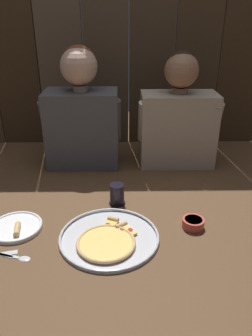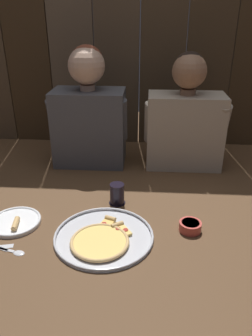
{
  "view_description": "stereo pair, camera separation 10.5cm",
  "coord_description": "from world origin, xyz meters",
  "px_view_note": "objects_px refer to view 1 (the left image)",
  "views": [
    {
      "loc": [
        -0.05,
        -1.17,
        0.8
      ],
      "look_at": [
        -0.03,
        0.1,
        0.18
      ],
      "focal_mm": 34.89,
      "sensor_mm": 36.0,
      "label": 1
    },
    {
      "loc": [
        0.06,
        -1.17,
        0.8
      ],
      "look_at": [
        -0.03,
        0.1,
        0.18
      ],
      "focal_mm": 34.89,
      "sensor_mm": 36.0,
      "label": 2
    }
  ],
  "objects_px": {
    "dinner_plate": "(16,227)",
    "drinking_glass": "(117,194)",
    "dipping_bowl": "(193,223)",
    "diner_left": "(82,114)",
    "diner_right": "(178,117)",
    "pizza_tray": "(109,238)"
  },
  "relations": [
    {
      "from": "pizza_tray",
      "to": "diner_right",
      "type": "distance_m",
      "value": 0.84
    },
    {
      "from": "pizza_tray",
      "to": "dipping_bowl",
      "type": "height_order",
      "value": "dipping_bowl"
    },
    {
      "from": "drinking_glass",
      "to": "dipping_bowl",
      "type": "bearing_deg",
      "value": -31.07
    },
    {
      "from": "diner_left",
      "to": "dinner_plate",
      "type": "bearing_deg",
      "value": -108.82
    },
    {
      "from": "dinner_plate",
      "to": "diner_right",
      "type": "bearing_deg",
      "value": 40.41
    },
    {
      "from": "dipping_bowl",
      "to": "diner_left",
      "type": "relative_size",
      "value": 0.14
    },
    {
      "from": "dinner_plate",
      "to": "diner_left",
      "type": "xyz_separation_m",
      "value": [
        0.21,
        0.63,
        0.28
      ]
    },
    {
      "from": "diner_left",
      "to": "pizza_tray",
      "type": "bearing_deg",
      "value": -77.15
    },
    {
      "from": "dipping_bowl",
      "to": "pizza_tray",
      "type": "bearing_deg",
      "value": -166.78
    },
    {
      "from": "pizza_tray",
      "to": "diner_left",
      "type": "height_order",
      "value": "diner_left"
    },
    {
      "from": "drinking_glass",
      "to": "dipping_bowl",
      "type": "distance_m",
      "value": 0.36
    },
    {
      "from": "pizza_tray",
      "to": "diner_right",
      "type": "xyz_separation_m",
      "value": [
        0.36,
        0.71,
        0.26
      ]
    },
    {
      "from": "drinking_glass",
      "to": "dinner_plate",
      "type": "bearing_deg",
      "value": -155.23
    },
    {
      "from": "dipping_bowl",
      "to": "diner_left",
      "type": "xyz_separation_m",
      "value": [
        -0.5,
        0.63,
        0.27
      ]
    },
    {
      "from": "dinner_plate",
      "to": "diner_right",
      "type": "relative_size",
      "value": 0.34
    },
    {
      "from": "drinking_glass",
      "to": "pizza_tray",
      "type": "bearing_deg",
      "value": -96.53
    },
    {
      "from": "dinner_plate",
      "to": "drinking_glass",
      "type": "height_order",
      "value": "drinking_glass"
    },
    {
      "from": "dipping_bowl",
      "to": "dinner_plate",
      "type": "bearing_deg",
      "value": -179.92
    },
    {
      "from": "diner_right",
      "to": "drinking_glass",
      "type": "bearing_deg",
      "value": -126.97
    },
    {
      "from": "pizza_tray",
      "to": "drinking_glass",
      "type": "distance_m",
      "value": 0.27
    },
    {
      "from": "pizza_tray",
      "to": "diner_right",
      "type": "bearing_deg",
      "value": 62.87
    },
    {
      "from": "dinner_plate",
      "to": "drinking_glass",
      "type": "distance_m",
      "value": 0.45
    }
  ]
}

